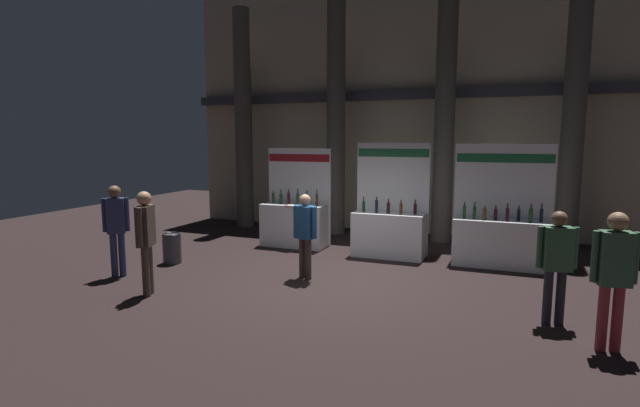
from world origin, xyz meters
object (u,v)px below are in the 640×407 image
object	(u,v)px
visitor_0	(557,258)
visitor_2	(146,234)
exhibitor_booth_0	(295,221)
visitor_3	(305,229)
trash_bin	(172,248)
exhibitor_booth_2	(500,237)
visitor_1	(614,269)
visitor_4	(116,224)
exhibitor_booth_1	(389,229)

from	to	relation	value
visitor_0	visitor_2	distance (m)	6.29
exhibitor_booth_0	visitor_3	xyz separation A→B (m)	(1.30, -2.42, 0.33)
trash_bin	exhibitor_booth_2	bearing A→B (deg)	19.03
exhibitor_booth_0	visitor_2	world-z (taller)	exhibitor_booth_0
visitor_0	visitor_1	bearing A→B (deg)	-66.29
exhibitor_booth_0	visitor_1	distance (m)	7.16
exhibitor_booth_2	visitor_4	world-z (taller)	exhibitor_booth_2
visitor_1	visitor_2	bearing A→B (deg)	-7.84
exhibitor_booth_0	visitor_1	bearing A→B (deg)	-33.26
visitor_0	visitor_3	bearing A→B (deg)	155.58
exhibitor_booth_1	visitor_2	xyz separation A→B (m)	(-3.15, -4.05, 0.42)
visitor_0	visitor_4	xyz separation A→B (m)	(-7.47, -0.39, 0.06)
visitor_3	visitor_4	world-z (taller)	visitor_4
exhibitor_booth_0	visitor_2	bearing A→B (deg)	-100.32
visitor_0	exhibitor_booth_1	bearing A→B (deg)	121.72
visitor_3	visitor_0	bearing A→B (deg)	11.08
exhibitor_booth_1	visitor_4	size ratio (longest dim) A/B	1.44
exhibitor_booth_0	visitor_0	xyz separation A→B (m)	(5.42, -3.20, 0.34)
exhibitor_booth_1	visitor_3	xyz separation A→B (m)	(-1.07, -2.22, 0.33)
trash_bin	visitor_3	distance (m)	3.11
visitor_0	exhibitor_booth_2	bearing A→B (deg)	89.97
exhibitor_booth_1	visitor_0	xyz separation A→B (m)	(3.05, -3.00, 0.34)
exhibitor_booth_2	visitor_2	xyz separation A→B (m)	(-5.46, -4.06, 0.43)
exhibitor_booth_0	exhibitor_booth_2	xyz separation A→B (m)	(4.69, -0.19, -0.01)
visitor_3	visitor_4	xyz separation A→B (m)	(-3.35, -1.16, 0.07)
trash_bin	visitor_4	world-z (taller)	visitor_4
visitor_3	visitor_4	size ratio (longest dim) A/B	0.91
exhibitor_booth_1	exhibitor_booth_0	bearing A→B (deg)	175.10
exhibitor_booth_1	visitor_0	world-z (taller)	exhibitor_booth_1
exhibitor_booth_1	visitor_0	size ratio (longest dim) A/B	1.56
exhibitor_booth_0	exhibitor_booth_1	xyz separation A→B (m)	(2.38, -0.20, -0.00)
exhibitor_booth_0	exhibitor_booth_1	distance (m)	2.38
visitor_1	exhibitor_booth_0	bearing A→B (deg)	-43.95
exhibitor_booth_1	visitor_4	world-z (taller)	exhibitor_booth_1
trash_bin	visitor_2	world-z (taller)	visitor_2
exhibitor_booth_1	visitor_4	distance (m)	5.59
visitor_2	visitor_3	world-z (taller)	visitor_2
exhibitor_booth_1	visitor_1	bearing A→B (deg)	-45.91
trash_bin	visitor_2	size ratio (longest dim) A/B	0.36
exhibitor_booth_0	exhibitor_booth_2	bearing A→B (deg)	-2.32
exhibitor_booth_2	visitor_3	size ratio (longest dim) A/B	1.57
exhibitor_booth_2	visitor_2	distance (m)	6.82
exhibitor_booth_0	exhibitor_booth_2	distance (m)	4.69
exhibitor_booth_0	trash_bin	world-z (taller)	exhibitor_booth_0
visitor_2	visitor_1	bearing A→B (deg)	-107.84
exhibitor_booth_0	visitor_4	size ratio (longest dim) A/B	1.36
trash_bin	visitor_3	size ratio (longest dim) A/B	0.40
exhibitor_booth_1	exhibitor_booth_2	bearing A→B (deg)	0.33
exhibitor_booth_2	trash_bin	xyz separation A→B (m)	(-6.43, -2.22, -0.29)
exhibitor_booth_1	visitor_2	world-z (taller)	exhibitor_booth_1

